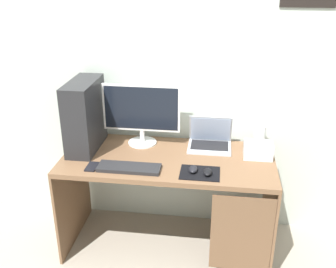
{
  "coord_description": "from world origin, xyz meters",
  "views": [
    {
      "loc": [
        0.33,
        -2.47,
        2.03
      ],
      "look_at": [
        0.0,
        0.0,
        0.93
      ],
      "focal_mm": 42.26,
      "sensor_mm": 36.0,
      "label": 1
    }
  ],
  "objects_px": {
    "pc_tower": "(85,115)",
    "projector": "(258,150)",
    "mouse_left": "(193,169)",
    "monitor": "(141,113)",
    "keyboard": "(129,168)",
    "laptop": "(210,141)",
    "cell_phone": "(92,167)",
    "mouse_right": "(208,172)",
    "speaker": "(260,137)"
  },
  "relations": [
    {
      "from": "mouse_right",
      "to": "speaker",
      "type": "bearing_deg",
      "value": 52.21
    },
    {
      "from": "laptop",
      "to": "projector",
      "type": "bearing_deg",
      "value": -20.61
    },
    {
      "from": "speaker",
      "to": "cell_phone",
      "type": "relative_size",
      "value": 1.35
    },
    {
      "from": "pc_tower",
      "to": "laptop",
      "type": "distance_m",
      "value": 0.93
    },
    {
      "from": "speaker",
      "to": "keyboard",
      "type": "height_order",
      "value": "speaker"
    },
    {
      "from": "pc_tower",
      "to": "monitor",
      "type": "distance_m",
      "value": 0.41
    },
    {
      "from": "mouse_right",
      "to": "cell_phone",
      "type": "bearing_deg",
      "value": -179.98
    },
    {
      "from": "pc_tower",
      "to": "speaker",
      "type": "relative_size",
      "value": 2.88
    },
    {
      "from": "laptop",
      "to": "cell_phone",
      "type": "bearing_deg",
      "value": -150.73
    },
    {
      "from": "pc_tower",
      "to": "cell_phone",
      "type": "height_order",
      "value": "pc_tower"
    },
    {
      "from": "projector",
      "to": "mouse_right",
      "type": "relative_size",
      "value": 2.08
    },
    {
      "from": "laptop",
      "to": "mouse_right",
      "type": "distance_m",
      "value": 0.43
    },
    {
      "from": "pc_tower",
      "to": "laptop",
      "type": "bearing_deg",
      "value": 8.53
    },
    {
      "from": "projector",
      "to": "mouse_left",
      "type": "distance_m",
      "value": 0.52
    },
    {
      "from": "keyboard",
      "to": "mouse_right",
      "type": "relative_size",
      "value": 4.38
    },
    {
      "from": "monitor",
      "to": "mouse_right",
      "type": "xyz_separation_m",
      "value": [
        0.51,
        -0.42,
        -0.23
      ]
    },
    {
      "from": "pc_tower",
      "to": "projector",
      "type": "bearing_deg",
      "value": 0.3
    },
    {
      "from": "pc_tower",
      "to": "monitor",
      "type": "xyz_separation_m",
      "value": [
        0.39,
        0.12,
        -0.01
      ]
    },
    {
      "from": "pc_tower",
      "to": "projector",
      "type": "height_order",
      "value": "pc_tower"
    },
    {
      "from": "pc_tower",
      "to": "keyboard",
      "type": "height_order",
      "value": "pc_tower"
    },
    {
      "from": "pc_tower",
      "to": "cell_phone",
      "type": "bearing_deg",
      "value": -66.5
    },
    {
      "from": "laptop",
      "to": "mouse_left",
      "type": "height_order",
      "value": "laptop"
    },
    {
      "from": "pc_tower",
      "to": "laptop",
      "type": "relative_size",
      "value": 1.61
    },
    {
      "from": "keyboard",
      "to": "mouse_left",
      "type": "height_order",
      "value": "mouse_left"
    },
    {
      "from": "speaker",
      "to": "mouse_right",
      "type": "bearing_deg",
      "value": -127.79
    },
    {
      "from": "speaker",
      "to": "cell_phone",
      "type": "height_order",
      "value": "speaker"
    },
    {
      "from": "speaker",
      "to": "pc_tower",
      "type": "bearing_deg",
      "value": -172.49
    },
    {
      "from": "projector",
      "to": "keyboard",
      "type": "relative_size",
      "value": 0.48
    },
    {
      "from": "cell_phone",
      "to": "mouse_left",
      "type": "bearing_deg",
      "value": 2.13
    },
    {
      "from": "laptop",
      "to": "speaker",
      "type": "distance_m",
      "value": 0.37
    },
    {
      "from": "mouse_left",
      "to": "cell_phone",
      "type": "relative_size",
      "value": 0.74
    },
    {
      "from": "mouse_right",
      "to": "cell_phone",
      "type": "xyz_separation_m",
      "value": [
        -0.77,
        -0.0,
        -0.02
      ]
    },
    {
      "from": "laptop",
      "to": "speaker",
      "type": "height_order",
      "value": "laptop"
    },
    {
      "from": "mouse_right",
      "to": "cell_phone",
      "type": "relative_size",
      "value": 0.74
    },
    {
      "from": "monitor",
      "to": "laptop",
      "type": "height_order",
      "value": "monitor"
    },
    {
      "from": "laptop",
      "to": "mouse_right",
      "type": "height_order",
      "value": "laptop"
    },
    {
      "from": "mouse_left",
      "to": "mouse_right",
      "type": "bearing_deg",
      "value": -14.74
    },
    {
      "from": "monitor",
      "to": "projector",
      "type": "relative_size",
      "value": 2.86
    },
    {
      "from": "pc_tower",
      "to": "projector",
      "type": "relative_size",
      "value": 2.54
    },
    {
      "from": "mouse_left",
      "to": "monitor",
      "type": "bearing_deg",
      "value": 136.91
    },
    {
      "from": "laptop",
      "to": "cell_phone",
      "type": "relative_size",
      "value": 2.43
    },
    {
      "from": "monitor",
      "to": "speaker",
      "type": "height_order",
      "value": "monitor"
    },
    {
      "from": "pc_tower",
      "to": "speaker",
      "type": "bearing_deg",
      "value": 7.51
    },
    {
      "from": "keyboard",
      "to": "mouse_right",
      "type": "distance_m",
      "value": 0.52
    },
    {
      "from": "laptop",
      "to": "mouse_left",
      "type": "bearing_deg",
      "value": -102.74
    },
    {
      "from": "projector",
      "to": "cell_phone",
      "type": "relative_size",
      "value": 1.54
    },
    {
      "from": "mouse_left",
      "to": "laptop",
      "type": "bearing_deg",
      "value": 77.26
    },
    {
      "from": "cell_phone",
      "to": "speaker",
      "type": "bearing_deg",
      "value": 22.24
    },
    {
      "from": "speaker",
      "to": "mouse_left",
      "type": "bearing_deg",
      "value": -136.02
    },
    {
      "from": "keyboard",
      "to": "mouse_right",
      "type": "xyz_separation_m",
      "value": [
        0.52,
        -0.01,
        0.01
      ]
    }
  ]
}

